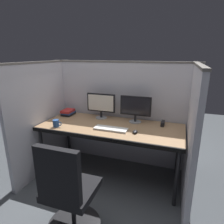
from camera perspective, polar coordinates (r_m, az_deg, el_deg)
name	(u,v)px	position (r m, az deg, el deg)	size (l,w,h in m)	color
ground_plane	(103,186)	(2.75, -2.57, -20.78)	(8.00, 8.00, 0.00)	#4C5156
cubicle_partition_rear	(120,113)	(3.02, 2.47, -0.35)	(2.21, 0.06, 1.57)	silver
cubicle_partition_left	(44,117)	(3.01, -19.20, -1.37)	(0.06, 1.41, 1.57)	silver
cubicle_partition_right	(191,135)	(2.40, 21.92, -6.21)	(0.06, 1.41, 1.57)	silver
desk	(110,130)	(2.64, -0.45, -5.14)	(1.90, 0.80, 0.74)	#997551
office_chair	(70,202)	(2.02, -12.24, -24.17)	(0.52, 0.52, 0.97)	black
monitor_left	(101,104)	(2.89, -3.22, 2.29)	(0.43, 0.17, 0.37)	gray
monitor_right	(136,107)	(2.73, 6.88, 1.32)	(0.43, 0.17, 0.37)	gray
keyboard_main	(111,129)	(2.50, -0.35, -4.92)	(0.43, 0.15, 0.02)	silver
computer_mouse	(135,132)	(2.41, 6.75, -5.73)	(0.06, 0.10, 0.04)	black
red_stapler	(163,123)	(2.73, 14.58, -3.23)	(0.04, 0.15, 0.06)	black
coffee_mug	(56,123)	(2.69, -15.96, -3.19)	(0.13, 0.08, 0.09)	#264C8C
book_stack	(68,112)	(3.16, -12.66, -0.10)	(0.15, 0.22, 0.09)	black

